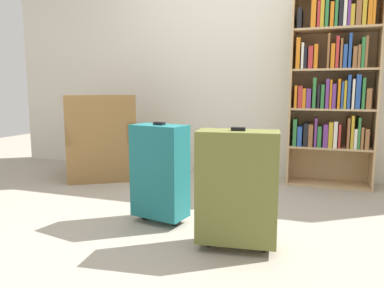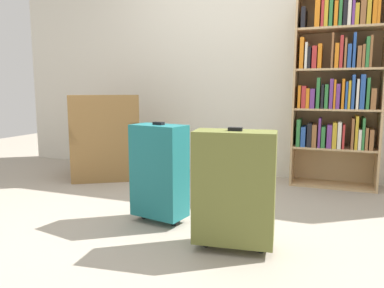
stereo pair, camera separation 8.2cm
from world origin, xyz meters
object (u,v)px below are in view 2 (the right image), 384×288
Objects in this scene: armchair at (107,148)px; suitcase_teal at (159,171)px; bookshelf at (337,82)px; suitcase_olive at (234,187)px; mug at (146,176)px.

suitcase_teal is at bearing -42.82° from armchair.
armchair is (-2.33, -0.45, -0.71)m from bookshelf.
bookshelf is 2.55× the size of suitcase_olive.
bookshelf is 2.15m from mug.
mug is at bearing 122.67° from suitcase_teal.
mug is at bearing -1.63° from armchair.
suitcase_teal is at bearing -57.33° from mug.
bookshelf reaches higher than mug.
bookshelf is 2.04m from suitcase_teal.
bookshelf reaches higher than armchair.
suitcase_olive reaches higher than mug.
mug is at bearing -165.79° from bookshelf.
bookshelf is 2.48m from armchair.
armchair is 1.32× the size of suitcase_teal.
armchair is 0.55m from mug.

